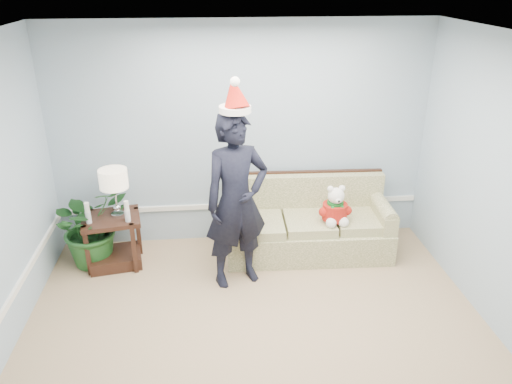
{
  "coord_description": "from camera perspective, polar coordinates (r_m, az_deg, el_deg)",
  "views": [
    {
      "loc": [
        -0.4,
        -3.2,
        3.16
      ],
      "look_at": [
        0.08,
        1.55,
        1.04
      ],
      "focal_mm": 35.0,
      "sensor_mm": 36.0,
      "label": 1
    }
  ],
  "objects": [
    {
      "name": "sofa",
      "position": [
        6.11,
        5.85,
        -3.85
      ],
      "size": [
        1.97,
        0.9,
        0.91
      ],
      "rotation": [
        0.0,
        0.0,
        -0.04
      ],
      "color": "#4F5D2C",
      "rests_on": "room_shell"
    },
    {
      "name": "santa_hat",
      "position": [
        4.86,
        -2.46,
        10.93
      ],
      "size": [
        0.41,
        0.44,
        0.37
      ],
      "rotation": [
        0.0,
        0.0,
        0.4
      ],
      "color": "white",
      "rests_on": "man"
    },
    {
      "name": "candle_pair",
      "position": [
        5.72,
        -16.61,
        -2.29
      ],
      "size": [
        0.49,
        0.06,
        0.25
      ],
      "color": "silver",
      "rests_on": "side_table"
    },
    {
      "name": "houseplant",
      "position": [
        6.05,
        -18.34,
        -3.61
      ],
      "size": [
        1.15,
        1.15,
        0.97
      ],
      "primitive_type": "imported",
      "rotation": [
        0.0,
        0.0,
        0.77
      ],
      "color": "#1D501F",
      "rests_on": "room_shell"
    },
    {
      "name": "teddy_bear",
      "position": [
        5.82,
        9.03,
        -1.97
      ],
      "size": [
        0.3,
        0.33,
        0.47
      ],
      "rotation": [
        0.0,
        0.0,
        0.04
      ],
      "color": "white",
      "rests_on": "sofa"
    },
    {
      "name": "man",
      "position": [
        5.2,
        -2.23,
        -1.08
      ],
      "size": [
        0.81,
        0.67,
        1.92
      ],
      "primitive_type": "imported",
      "rotation": [
        0.0,
        0.0,
        0.34
      ],
      "color": "black",
      "rests_on": "room_shell"
    },
    {
      "name": "wainscot_trim",
      "position": [
        5.21,
        -13.59,
        -8.19
      ],
      "size": [
        4.49,
        4.99,
        0.06
      ],
      "color": "white",
      "rests_on": "room_shell"
    },
    {
      "name": "side_table",
      "position": [
        6.05,
        -15.87,
        -5.92
      ],
      "size": [
        0.72,
        0.63,
        0.61
      ],
      "rotation": [
        0.0,
        0.0,
        0.17
      ],
      "color": "#351C13",
      "rests_on": "room_shell"
    },
    {
      "name": "room_shell",
      "position": [
        3.7,
        1.19,
        -5.41
      ],
      "size": [
        4.54,
        5.04,
        2.74
      ],
      "color": "tan",
      "rests_on": "ground"
    },
    {
      "name": "table_lamp",
      "position": [
        5.72,
        -15.96,
        1.23
      ],
      "size": [
        0.32,
        0.32,
        0.56
      ],
      "color": "silver",
      "rests_on": "side_table"
    }
  ]
}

